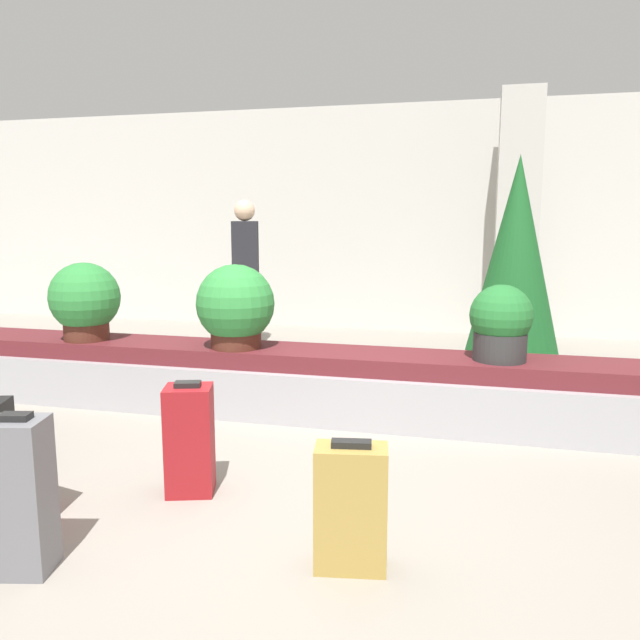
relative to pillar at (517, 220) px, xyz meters
The scene contains 13 objects.
ground_plane 5.45m from the pillar, 108.96° to the right, with size 18.00×18.00×0.00m, color gray.
back_wall 1.81m from the pillar, 159.58° to the left, with size 18.00×0.06×3.20m.
carousel 4.15m from the pillar, 115.53° to the right, with size 7.02×0.74×0.54m.
pillar is the anchor object (origin of this frame).
suitcase_1 5.98m from the pillar, 99.78° to the right, with size 0.36×0.24×0.62m.
suitcase_2 5.73m from the pillar, 111.78° to the right, with size 0.33×0.31×0.67m.
suitcase_3 6.72m from the pillar, 111.62° to the right, with size 0.29×0.27×0.75m.
suitcase_5 6.51m from the pillar, 116.10° to the right, with size 0.32×0.29×0.57m.
potted_plant_0 3.66m from the pillar, 94.49° to the right, with size 0.47×0.47×0.58m.
potted_plant_1 5.30m from the pillar, 136.56° to the right, with size 0.61×0.61×0.69m.
potted_plant_2 4.39m from the pillar, 123.59° to the right, with size 0.65×0.65×0.70m.
traveler_0 3.48m from the pillar, 161.33° to the right, with size 0.36×0.26×1.84m.
decorated_tree 2.34m from the pillar, 93.08° to the right, with size 0.94×0.94×2.19m.
Camera 1 is at (1.22, -3.46, 1.60)m, focal length 35.00 mm.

